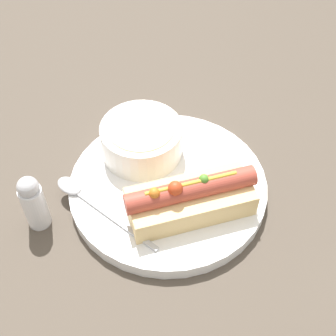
{
  "coord_description": "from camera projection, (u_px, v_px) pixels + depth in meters",
  "views": [
    {
      "loc": [
        -0.06,
        -0.37,
        0.49
      ],
      "look_at": [
        0.0,
        0.0,
        0.05
      ],
      "focal_mm": 50.0,
      "sensor_mm": 36.0,
      "label": 1
    }
  ],
  "objects": [
    {
      "name": "dinner_plate",
      "position": [
        168.0,
        187.0,
        0.61
      ],
      "size": [
        0.25,
        0.25,
        0.02
      ],
      "color": "white",
      "rests_on": "ground_plane"
    },
    {
      "name": "ground_plane",
      "position": [
        168.0,
        191.0,
        0.61
      ],
      "size": [
        4.0,
        4.0,
        0.0
      ],
      "primitive_type": "plane",
      "color": "#4C4238"
    },
    {
      "name": "soup_bowl",
      "position": [
        142.0,
        138.0,
        0.62
      ],
      "size": [
        0.11,
        0.11,
        0.05
      ],
      "color": "silver",
      "rests_on": "dinner_plate"
    },
    {
      "name": "hot_dog",
      "position": [
        190.0,
        198.0,
        0.56
      ],
      "size": [
        0.16,
        0.08,
        0.06
      ],
      "rotation": [
        0.0,
        0.0,
        0.13
      ],
      "color": "#E5C17F",
      "rests_on": "dinner_plate"
    },
    {
      "name": "salt_shaker",
      "position": [
        33.0,
        202.0,
        0.55
      ],
      "size": [
        0.03,
        0.03,
        0.08
      ],
      "color": "silver",
      "rests_on": "ground_plane"
    },
    {
      "name": "spoon",
      "position": [
        83.0,
        196.0,
        0.58
      ],
      "size": [
        0.12,
        0.13,
        0.01
      ],
      "rotation": [
        0.0,
        0.0,
        2.3
      ],
      "color": "#B7B7BC",
      "rests_on": "dinner_plate"
    }
  ]
}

